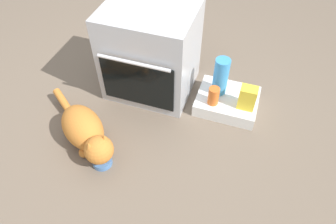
{
  "coord_description": "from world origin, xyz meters",
  "views": [
    {
      "loc": [
        0.73,
        -1.3,
        1.73
      ],
      "look_at": [
        0.3,
        -0.03,
        0.25
      ],
      "focal_mm": 32.47,
      "sensor_mm": 36.0,
      "label": 1
    }
  ],
  "objects_px": {
    "food_bowl": "(102,161)",
    "snack_bag": "(247,98)",
    "cat": "(86,131)",
    "oven": "(151,51)",
    "water_bottle": "(221,76)",
    "pantry_cabinet": "(227,101)",
    "sauce_jar": "(214,96)"
  },
  "relations": [
    {
      "from": "oven",
      "to": "food_bowl",
      "type": "xyz_separation_m",
      "value": [
        -0.05,
        -0.82,
        -0.32
      ]
    },
    {
      "from": "cat",
      "to": "snack_bag",
      "type": "height_order",
      "value": "snack_bag"
    },
    {
      "from": "pantry_cabinet",
      "to": "snack_bag",
      "type": "bearing_deg",
      "value": -24.28
    },
    {
      "from": "water_bottle",
      "to": "snack_bag",
      "type": "distance_m",
      "value": 0.25
    },
    {
      "from": "water_bottle",
      "to": "snack_bag",
      "type": "relative_size",
      "value": 1.67
    },
    {
      "from": "food_bowl",
      "to": "snack_bag",
      "type": "relative_size",
      "value": 0.72
    },
    {
      "from": "pantry_cabinet",
      "to": "water_bottle",
      "type": "bearing_deg",
      "value": 159.28
    },
    {
      "from": "cat",
      "to": "sauce_jar",
      "type": "height_order",
      "value": "cat"
    },
    {
      "from": "water_bottle",
      "to": "food_bowl",
      "type": "bearing_deg",
      "value": -126.07
    },
    {
      "from": "food_bowl",
      "to": "pantry_cabinet",
      "type": "bearing_deg",
      "value": 49.22
    },
    {
      "from": "food_bowl",
      "to": "cat",
      "type": "bearing_deg",
      "value": 144.57
    },
    {
      "from": "snack_bag",
      "to": "cat",
      "type": "bearing_deg",
      "value": -148.09
    },
    {
      "from": "food_bowl",
      "to": "water_bottle",
      "type": "distance_m",
      "value": 1.03
    },
    {
      "from": "water_bottle",
      "to": "pantry_cabinet",
      "type": "bearing_deg",
      "value": -20.72
    },
    {
      "from": "pantry_cabinet",
      "to": "sauce_jar",
      "type": "distance_m",
      "value": 0.19
    },
    {
      "from": "food_bowl",
      "to": "water_bottle",
      "type": "height_order",
      "value": "water_bottle"
    },
    {
      "from": "pantry_cabinet",
      "to": "sauce_jar",
      "type": "relative_size",
      "value": 3.25
    },
    {
      "from": "pantry_cabinet",
      "to": "snack_bag",
      "type": "relative_size",
      "value": 2.53
    },
    {
      "from": "pantry_cabinet",
      "to": "cat",
      "type": "height_order",
      "value": "cat"
    },
    {
      "from": "pantry_cabinet",
      "to": "water_bottle",
      "type": "relative_size",
      "value": 1.52
    },
    {
      "from": "snack_bag",
      "to": "food_bowl",
      "type": "bearing_deg",
      "value": -138.49
    },
    {
      "from": "snack_bag",
      "to": "sauce_jar",
      "type": "bearing_deg",
      "value": -170.69
    },
    {
      "from": "sauce_jar",
      "to": "water_bottle",
      "type": "xyz_separation_m",
      "value": [
        0.01,
        0.13,
        0.08
      ]
    },
    {
      "from": "water_bottle",
      "to": "snack_bag",
      "type": "xyz_separation_m",
      "value": [
        0.22,
        -0.09,
        -0.06
      ]
    },
    {
      "from": "oven",
      "to": "food_bowl",
      "type": "relative_size",
      "value": 5.36
    },
    {
      "from": "sauce_jar",
      "to": "water_bottle",
      "type": "height_order",
      "value": "water_bottle"
    },
    {
      "from": "cat",
      "to": "water_bottle",
      "type": "bearing_deg",
      "value": 78.34
    },
    {
      "from": "pantry_cabinet",
      "to": "water_bottle",
      "type": "distance_m",
      "value": 0.22
    },
    {
      "from": "pantry_cabinet",
      "to": "cat",
      "type": "distance_m",
      "value": 1.07
    },
    {
      "from": "pantry_cabinet",
      "to": "sauce_jar",
      "type": "xyz_separation_m",
      "value": [
        -0.1,
        -0.1,
        0.12
      ]
    },
    {
      "from": "oven",
      "to": "water_bottle",
      "type": "xyz_separation_m",
      "value": [
        0.54,
        -0.01,
        -0.09
      ]
    },
    {
      "from": "food_bowl",
      "to": "snack_bag",
      "type": "distance_m",
      "value": 1.1
    }
  ]
}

